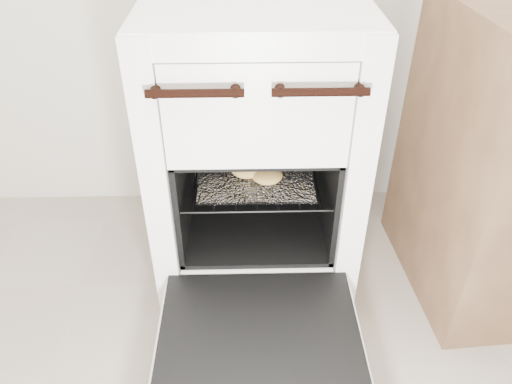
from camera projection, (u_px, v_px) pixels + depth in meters
stove at (255, 152)px, 1.57m from camera, size 0.60×0.67×0.92m
oven_door at (259, 334)px, 1.30m from camera, size 0.54×0.42×0.04m
oven_rack at (255, 172)px, 1.53m from camera, size 0.44×0.42×0.01m
foil_sheet at (256, 174)px, 1.51m from camera, size 0.34×0.30×0.01m
baked_rolls at (257, 164)px, 1.51m from camera, size 0.18×0.25×0.05m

